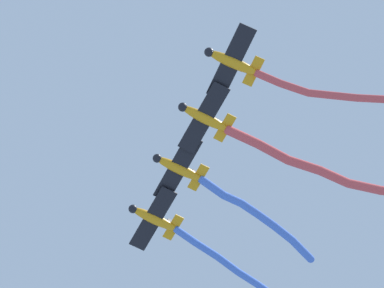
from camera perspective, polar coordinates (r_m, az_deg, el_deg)
The scene contains 8 objects.
airplane_lead at distance 72.51m, azimuth -2.93°, elevation -5.63°, with size 7.08×5.28×1.78m.
smoke_trail_lead at distance 75.94m, azimuth 4.84°, elevation -10.60°, with size 4.13×19.99×1.74m.
airplane_left_wing at distance 70.40m, azimuth -1.06°, elevation -1.84°, with size 7.10×5.30×1.78m.
smoke_trail_left_wing at distance 72.69m, azimuth 5.05°, elevation -5.54°, with size 2.67×14.06×1.70m.
airplane_right_wing at distance 68.13m, azimuth 0.92°, elevation 1.99°, with size 7.09×5.29×1.78m.
smoke_trail_right_wing at distance 73.86m, azimuth 13.07°, elevation -2.64°, with size 6.50×29.34×3.75m.
airplane_slot at distance 66.85m, azimuth 3.00°, elevation 6.20°, with size 7.16×5.38×1.78m.
smoke_trail_slot at distance 67.80m, azimuth 10.53°, elevation 3.84°, with size 5.84×13.20×2.52m.
Camera 1 is at (-27.54, 10.35, 1.72)m, focal length 70.70 mm.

